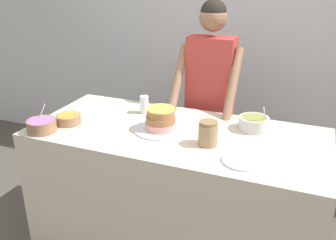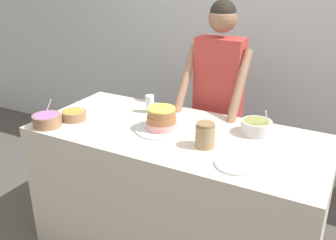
% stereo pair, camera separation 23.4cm
% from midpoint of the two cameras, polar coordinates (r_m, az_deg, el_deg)
% --- Properties ---
extents(wall_back, '(10.00, 0.05, 2.60)m').
position_cam_midpoint_polar(wall_back, '(3.60, 13.95, 12.00)').
color(wall_back, silver).
rests_on(wall_back, ground_plane).
extents(counter, '(1.90, 0.86, 0.93)m').
position_cam_midpoint_polar(counter, '(2.62, 3.89, -11.15)').
color(counter, beige).
rests_on(counter, ground_plane).
extents(person_baker, '(0.48, 0.46, 1.70)m').
position_cam_midpoint_polar(person_baker, '(2.89, 10.02, 4.73)').
color(person_baker, '#2D2D38').
rests_on(person_baker, ground_plane).
extents(cake, '(0.35, 0.35, 0.15)m').
position_cam_midpoint_polar(cake, '(2.40, 1.80, -0.16)').
color(cake, silver).
rests_on(cake, counter).
extents(frosting_bowl_orange, '(0.16, 0.16, 0.15)m').
position_cam_midpoint_polar(frosting_bowl_orange, '(2.62, -11.68, 0.72)').
color(frosting_bowl_orange, '#936B4C').
rests_on(frosting_bowl_orange, counter).
extents(frosting_bowl_purple, '(0.19, 0.19, 0.16)m').
position_cam_midpoint_polar(frosting_bowl_purple, '(2.56, -15.52, -0.05)').
color(frosting_bowl_purple, '#936B4C').
rests_on(frosting_bowl_purple, counter).
extents(frosting_bowl_olive, '(0.19, 0.19, 0.18)m').
position_cam_midpoint_polar(frosting_bowl_olive, '(2.45, 16.00, -1.03)').
color(frosting_bowl_olive, silver).
rests_on(frosting_bowl_olive, counter).
extents(drinking_glass, '(0.06, 0.06, 0.13)m').
position_cam_midpoint_polar(drinking_glass, '(2.69, -0.30, 2.44)').
color(drinking_glass, silver).
rests_on(drinking_glass, counter).
extents(ceramic_plate, '(0.24, 0.24, 0.01)m').
position_cam_midpoint_polar(ceramic_plate, '(2.06, 13.69, -6.65)').
color(ceramic_plate, silver).
rests_on(ceramic_plate, counter).
extents(stoneware_jar, '(0.12, 0.12, 0.15)m').
position_cam_midpoint_polar(stoneware_jar, '(2.20, 8.74, -2.37)').
color(stoneware_jar, '#9E7F5B').
rests_on(stoneware_jar, counter).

